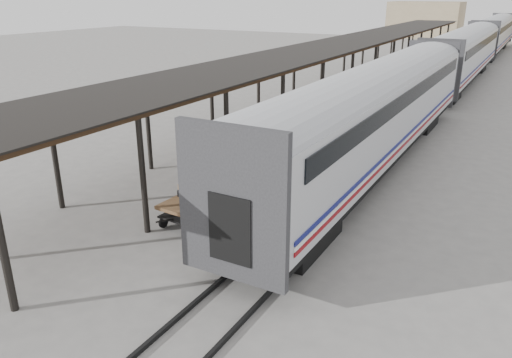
{
  "coord_description": "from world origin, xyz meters",
  "views": [
    {
      "loc": [
        9.13,
        -13.26,
        7.48
      ],
      "look_at": [
        1.57,
        0.19,
        1.7
      ],
      "focal_mm": 35.0,
      "sensor_mm": 36.0,
      "label": 1
    }
  ],
  "objects_px": {
    "luggage_tug": "(300,111)",
    "porter": "(185,183)",
    "pedestrian": "(321,95)",
    "baggage_cart": "(192,204)"
  },
  "relations": [
    {
      "from": "luggage_tug",
      "to": "porter",
      "type": "bearing_deg",
      "value": -89.81
    },
    {
      "from": "baggage_cart",
      "to": "porter",
      "type": "bearing_deg",
      "value": -65.45
    },
    {
      "from": "luggage_tug",
      "to": "porter",
      "type": "relative_size",
      "value": 0.98
    },
    {
      "from": "baggage_cart",
      "to": "pedestrian",
      "type": "distance_m",
      "value": 19.21
    },
    {
      "from": "luggage_tug",
      "to": "porter",
      "type": "height_order",
      "value": "porter"
    },
    {
      "from": "baggage_cart",
      "to": "pedestrian",
      "type": "relative_size",
      "value": 1.28
    },
    {
      "from": "porter",
      "to": "pedestrian",
      "type": "xyz_separation_m",
      "value": [
        -3.29,
        19.61,
        -0.71
      ]
    },
    {
      "from": "baggage_cart",
      "to": "porter",
      "type": "xyz_separation_m",
      "value": [
        0.25,
        -0.65,
        1.02
      ]
    },
    {
      "from": "baggage_cart",
      "to": "luggage_tug",
      "type": "height_order",
      "value": "luggage_tug"
    },
    {
      "from": "baggage_cart",
      "to": "luggage_tug",
      "type": "xyz_separation_m",
      "value": [
        -2.85,
        15.15,
        -0.06
      ]
    }
  ]
}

